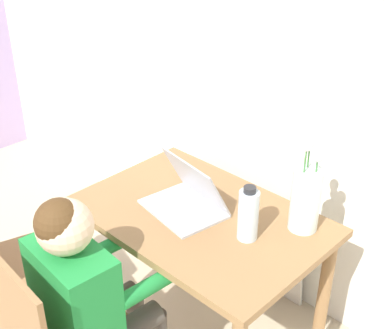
% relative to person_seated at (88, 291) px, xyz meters
% --- Properties ---
extents(wall_back, '(6.40, 0.05, 2.50)m').
position_rel_person_seated_xyz_m(wall_back, '(-0.15, 1.10, 0.61)').
color(wall_back, white).
rests_on(wall_back, ground_plane).
extents(dining_table, '(0.94, 0.63, 0.72)m').
position_rel_person_seated_xyz_m(dining_table, '(0.04, 0.50, -0.04)').
color(dining_table, olive).
rests_on(dining_table, ground_plane).
extents(person_seated, '(0.35, 0.44, 1.03)m').
position_rel_person_seated_xyz_m(person_seated, '(0.00, 0.00, 0.00)').
color(person_seated, '#1E8438').
rests_on(person_seated, ground_plane).
extents(laptop, '(0.34, 0.27, 0.21)m').
position_rel_person_seated_xyz_m(laptop, '(-0.02, 0.50, 0.13)').
color(laptop, '#B2B2B7').
rests_on(laptop, dining_table).
extents(flower_vase, '(0.11, 0.11, 0.36)m').
position_rel_person_seated_xyz_m(flower_vase, '(0.37, 0.70, 0.22)').
color(flower_vase, silver).
rests_on(flower_vase, dining_table).
extents(water_bottle, '(0.07, 0.07, 0.21)m').
position_rel_person_seated_xyz_m(water_bottle, '(0.26, 0.51, 0.18)').
color(water_bottle, silver).
rests_on(water_bottle, dining_table).
extents(cardboard_panel, '(0.66, 0.14, 0.88)m').
position_rel_person_seated_xyz_m(cardboard_panel, '(-0.11, 0.98, -0.20)').
color(cardboard_panel, silver).
rests_on(cardboard_panel, ground_plane).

